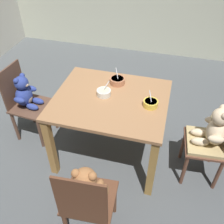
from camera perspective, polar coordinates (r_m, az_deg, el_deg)
ground_plane at (r=2.93m, az=-0.26°, el=-9.08°), size 5.20×5.20×0.04m
dining_table at (r=2.47m, az=-0.30°, el=0.78°), size 1.08×0.91×0.76m
teddy_chair_near_right at (r=2.48m, az=21.81°, el=-4.73°), size 0.40×0.43×0.91m
teddy_chair_near_left at (r=2.93m, az=-18.95°, el=3.24°), size 0.42×0.42×0.88m
teddy_chair_near_front at (r=1.94m, az=-5.66°, el=-17.85°), size 0.42×0.40×0.89m
porridge_bowl_yellow_near_right at (r=2.31m, az=8.70°, el=1.94°), size 0.14×0.14×0.12m
porridge_bowl_white_center at (r=2.41m, az=-1.86°, el=4.42°), size 0.14×0.14×0.12m
porridge_bowl_terracotta_far_center at (r=2.58m, az=1.26°, el=7.08°), size 0.15×0.16×0.14m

